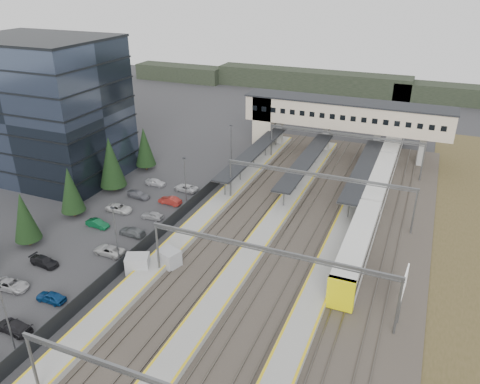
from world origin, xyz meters
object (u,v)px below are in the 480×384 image
at_px(train, 379,185).
at_px(billboard, 403,288).
at_px(office_building, 47,109).
at_px(relay_cabin_near, 138,264).
at_px(relay_cabin_far, 169,259).
at_px(footbridge, 331,115).

bearing_deg(train, billboard, -77.79).
xyz_separation_m(office_building, billboard, (62.19, -15.93, -9.12)).
distance_m(relay_cabin_near, train, 41.51).
bearing_deg(billboard, office_building, 165.63).
bearing_deg(billboard, relay_cabin_near, -171.19).
relative_size(relay_cabin_far, billboard, 0.56).
xyz_separation_m(relay_cabin_far, billboard, (27.84, 2.23, 1.90)).
distance_m(office_building, billboard, 64.84).
relative_size(train, billboard, 11.43).
bearing_deg(relay_cabin_near, footbridge, 76.31).
xyz_separation_m(train, billboard, (6.19, -28.60, 0.91)).
distance_m(relay_cabin_far, footbridge, 49.53).
height_order(relay_cabin_near, billboard, billboard).
height_order(office_building, billboard, office_building).
xyz_separation_m(relay_cabin_near, billboard, (30.84, 4.78, 1.90)).
bearing_deg(train, footbridge, 125.36).
xyz_separation_m(office_building, train, (56.00, 12.67, -10.02)).
bearing_deg(relay_cabin_near, office_building, 146.55).
distance_m(train, billboard, 29.28).
xyz_separation_m(office_building, relay_cabin_far, (34.35, -18.17, -11.02)).
relative_size(office_building, relay_cabin_near, 7.10).
height_order(footbridge, billboard, footbridge).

